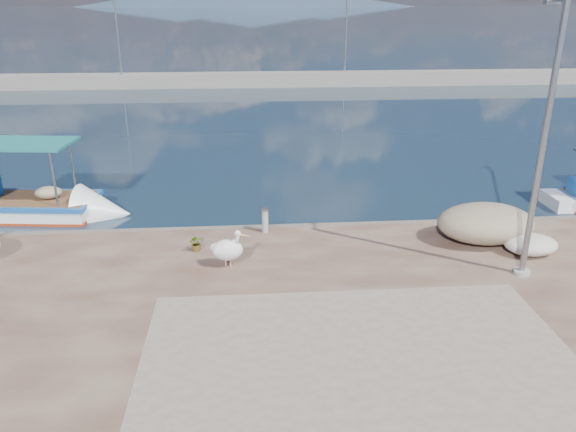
% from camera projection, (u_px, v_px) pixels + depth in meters
% --- Properties ---
extents(ground, '(1400.00, 1400.00, 0.00)m').
position_uv_depth(ground, '(300.00, 320.00, 13.84)').
color(ground, '#162635').
rests_on(ground, ground).
extents(quay_patch, '(9.00, 7.00, 0.01)m').
position_uv_depth(quay_patch, '(366.00, 378.00, 10.94)').
color(quay_patch, gray).
rests_on(quay_patch, quay).
extents(breakwater, '(120.00, 2.20, 7.50)m').
position_uv_depth(breakwater, '(257.00, 80.00, 50.81)').
color(breakwater, gray).
rests_on(breakwater, ground).
extents(boat_left, '(6.82, 2.87, 3.19)m').
position_uv_depth(boat_left, '(28.00, 209.00, 20.52)').
color(boat_left, white).
rests_on(boat_left, ground).
extents(pelican, '(1.17, 0.76, 1.11)m').
position_uv_depth(pelican, '(228.00, 249.00, 15.32)').
color(pelican, tan).
rests_on(pelican, quay).
extents(lamp_post, '(0.44, 0.96, 7.00)m').
position_uv_depth(lamp_post, '(541.00, 154.00, 13.95)').
color(lamp_post, gray).
rests_on(lamp_post, quay).
extents(bollard_near, '(0.26, 0.26, 0.80)m').
position_uv_depth(bollard_near, '(265.00, 219.00, 17.66)').
color(bollard_near, gray).
rests_on(bollard_near, quay).
extents(potted_plant, '(0.53, 0.48, 0.49)m').
position_uv_depth(potted_plant, '(197.00, 243.00, 16.41)').
color(potted_plant, '#33722D').
rests_on(potted_plant, quay).
extents(net_pile_c, '(2.94, 2.10, 1.16)m').
position_uv_depth(net_pile_c, '(485.00, 223.00, 16.95)').
color(net_pile_c, tan).
rests_on(net_pile_c, quay).
extents(net_pile_d, '(1.54, 1.15, 0.58)m').
position_uv_depth(net_pile_d, '(531.00, 244.00, 16.20)').
color(net_pile_d, silver).
rests_on(net_pile_d, quay).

